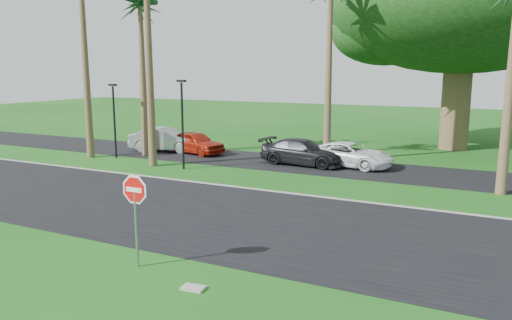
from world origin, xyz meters
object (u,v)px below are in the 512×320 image
at_px(car_dark, 303,152).
at_px(car_silver, 165,140).
at_px(stop_sign_near, 135,202).
at_px(car_red, 195,143).
at_px(car_minivan, 350,155).

bearing_deg(car_dark, car_silver, 91.60).
bearing_deg(car_silver, car_dark, -104.42).
bearing_deg(car_dark, stop_sign_near, -171.53).
bearing_deg(car_silver, stop_sign_near, -157.92).
xyz_separation_m(stop_sign_near, car_red, (-8.64, 15.88, -1.09)).
distance_m(stop_sign_near, car_dark, 15.47).
bearing_deg(car_red, car_dark, -81.03).
xyz_separation_m(stop_sign_near, car_dark, (-1.30, 15.37, -1.08)).
bearing_deg(car_red, car_silver, 107.60).
bearing_deg(car_minivan, car_red, 100.70).
relative_size(stop_sign_near, car_silver, 0.58).
relative_size(car_silver, car_minivan, 0.98).
height_order(stop_sign_near, car_silver, stop_sign_near).
xyz_separation_m(car_dark, car_minivan, (2.44, 0.65, -0.05)).
xyz_separation_m(stop_sign_near, car_minivan, (1.14, 16.02, -1.13)).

